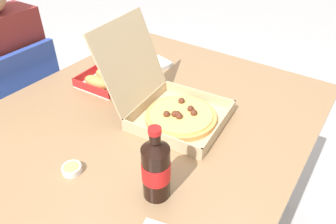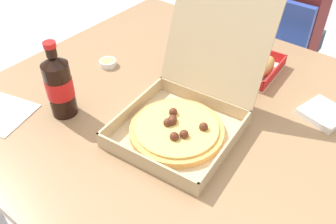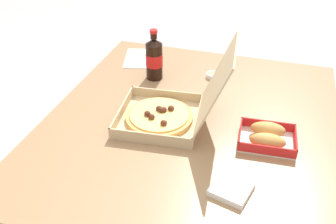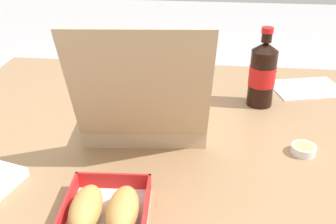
# 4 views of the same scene
# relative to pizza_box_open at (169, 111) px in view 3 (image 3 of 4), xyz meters

# --- Properties ---
(dining_table) EXTENTS (1.21, 1.06, 0.73)m
(dining_table) POSITION_rel_pizza_box_open_xyz_m (-0.03, 0.08, -0.12)
(dining_table) COLOR #997551
(dining_table) RESTS_ON ground_plane
(pizza_box_open) EXTENTS (0.33, 0.43, 0.32)m
(pizza_box_open) POSITION_rel_pizza_box_open_xyz_m (0.00, 0.00, 0.00)
(pizza_box_open) COLOR tan
(pizza_box_open) RESTS_ON dining_table
(bread_side_box) EXTENTS (0.16, 0.20, 0.06)m
(bread_side_box) POSITION_rel_pizza_box_open_xyz_m (0.02, 0.36, -0.02)
(bread_side_box) COLOR white
(bread_side_box) RESTS_ON dining_table
(cola_bottle) EXTENTS (0.07, 0.07, 0.22)m
(cola_bottle) POSITION_rel_pizza_box_open_xyz_m (-0.30, -0.16, 0.05)
(cola_bottle) COLOR black
(cola_bottle) RESTS_ON dining_table
(paper_menu) EXTENTS (0.24, 0.20, 0.00)m
(paper_menu) POSITION_rel_pizza_box_open_xyz_m (-0.46, -0.28, -0.04)
(paper_menu) COLOR white
(paper_menu) RESTS_ON dining_table
(napkin_pile) EXTENTS (0.13, 0.13, 0.02)m
(napkin_pile) POSITION_rel_pizza_box_open_xyz_m (0.28, 0.28, -0.04)
(napkin_pile) COLOR white
(napkin_pile) RESTS_ON dining_table
(dipping_sauce_cup) EXTENTS (0.06, 0.06, 0.02)m
(dipping_sauce_cup) POSITION_rel_pizza_box_open_xyz_m (-0.38, 0.09, -0.04)
(dipping_sauce_cup) COLOR white
(dipping_sauce_cup) RESTS_ON dining_table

